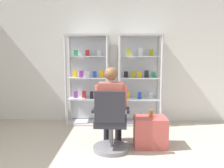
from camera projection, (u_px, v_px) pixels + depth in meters
back_wall at (114, 61)px, 5.01m from camera, size 6.00×0.10×2.70m
display_cabinet_left at (88, 79)px, 4.83m from camera, size 0.90×0.45×1.90m
display_cabinet_right at (139, 79)px, 4.80m from camera, size 0.90×0.45×1.90m
office_chair at (111, 127)px, 3.39m from camera, size 0.57×0.56×0.96m
seated_shopkeeper at (111, 104)px, 3.51m from camera, size 0.50×0.57×1.29m
storage_crate at (150, 132)px, 3.61m from camera, size 0.52×0.40×0.48m
tea_glass at (151, 113)px, 3.63m from camera, size 0.07×0.07×0.10m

